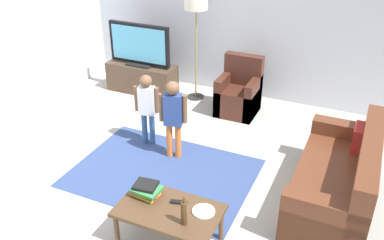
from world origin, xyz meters
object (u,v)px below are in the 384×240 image
at_px(couch, 342,181).
at_px(coffee_table, 169,213).
at_px(tv_stand, 142,78).
at_px(tv, 139,45).
at_px(plate, 204,211).
at_px(child_center, 173,113).
at_px(bottle, 184,213).
at_px(floor_lamp, 196,6).
at_px(armchair, 239,94).
at_px(child_near_tv, 147,104).
at_px(tv_remote, 179,202).
at_px(book_stack, 146,189).

height_order(couch, coffee_table, couch).
bearing_deg(tv_stand, coffee_table, -55.48).
distance_m(tv, plate, 3.80).
bearing_deg(tv, plate, -50.43).
distance_m(couch, child_center, 2.14).
bearing_deg(coffee_table, bottle, -28.61).
xyz_separation_m(floor_lamp, child_center, (0.48, -1.78, -0.90)).
distance_m(armchair, plate, 2.96).
xyz_separation_m(couch, armchair, (-1.75, 1.66, 0.01)).
xyz_separation_m(tv, child_center, (1.43, -1.60, -0.20)).
height_order(armchair, plate, armchair).
bearing_deg(child_near_tv, tv_remote, -50.88).
bearing_deg(book_stack, floor_lamp, 105.02).
relative_size(bottle, tv_remote, 1.80).
bearing_deg(tv_stand, tv_remote, -53.75).
relative_size(tv, book_stack, 3.59).
bearing_deg(floor_lamp, couch, -35.68).
bearing_deg(couch, bottle, -130.39).
distance_m(armchair, coffee_table, 3.01).
height_order(child_near_tv, book_stack, child_near_tv).
relative_size(couch, child_center, 1.67).
bearing_deg(armchair, floor_lamp, 167.04).
distance_m(couch, book_stack, 2.15).
xyz_separation_m(floor_lamp, book_stack, (0.83, -3.08, -1.06)).
relative_size(child_near_tv, coffee_table, 1.02).
relative_size(floor_lamp, bottle, 5.83).
height_order(child_center, coffee_table, child_center).
bearing_deg(armchair, coffee_table, -84.27).
relative_size(child_near_tv, plate, 4.64).
distance_m(bottle, tv_remote, 0.32).
bearing_deg(armchair, plate, -77.89).
distance_m(coffee_table, book_stack, 0.34).
bearing_deg(child_near_tv, bottle, -51.40).
distance_m(tv, couch, 3.96).
xyz_separation_m(coffee_table, book_stack, (-0.30, 0.10, 0.11)).
bearing_deg(tv_stand, child_center, -48.65).
bearing_deg(child_near_tv, tv_stand, 123.22).
bearing_deg(coffee_table, plate, 17.34).
bearing_deg(child_center, tv_remote, -61.29).
distance_m(tv, child_center, 2.16).
xyz_separation_m(child_near_tv, coffee_table, (1.12, -1.56, -0.24)).
bearing_deg(book_stack, tv, 121.46).
relative_size(couch, tv_remote, 10.59).
relative_size(couch, book_stack, 5.87).
height_order(floor_lamp, plate, floor_lamp).
bearing_deg(tv_stand, book_stack, -58.72).
relative_size(armchair, bottle, 2.95).
height_order(tv_stand, tv, tv).
xyz_separation_m(child_near_tv, book_stack, (0.82, -1.46, -0.13)).
bearing_deg(couch, plate, -132.66).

